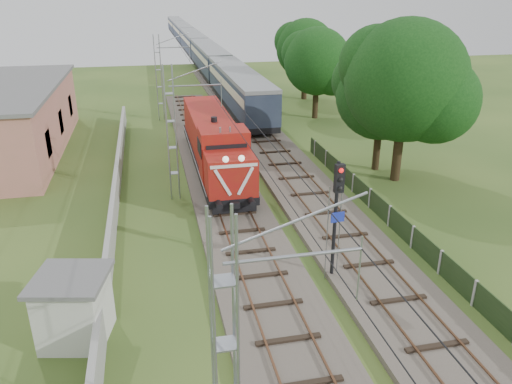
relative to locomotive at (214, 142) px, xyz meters
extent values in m
plane|color=#2E4C1C|center=(0.00, -16.07, -2.16)|extent=(140.00, 140.00, 0.00)
cube|color=#6B6054|center=(0.00, -9.07, -2.01)|extent=(4.20, 70.00, 0.30)
cube|color=black|center=(0.00, -9.07, -1.81)|extent=(2.40, 70.00, 0.10)
cube|color=brown|center=(-0.85, -9.07, -1.73)|extent=(0.08, 70.00, 0.05)
cube|color=brown|center=(0.85, -9.07, -1.73)|extent=(0.08, 70.00, 0.05)
cube|color=#6B6054|center=(5.00, 3.93, -2.01)|extent=(4.20, 80.00, 0.30)
cube|color=black|center=(5.00, 3.93, -1.81)|extent=(2.40, 80.00, 0.10)
cube|color=brown|center=(4.15, 3.93, -1.73)|extent=(0.08, 80.00, 0.05)
cube|color=brown|center=(5.85, 3.93, -1.73)|extent=(0.08, 80.00, 0.05)
cylinder|color=gray|center=(-1.50, -24.07, 4.64)|extent=(3.00, 0.08, 0.08)
cylinder|color=gray|center=(-1.50, -4.07, 4.64)|extent=(3.00, 0.08, 0.08)
cylinder|color=gray|center=(-1.50, 15.93, 4.64)|extent=(3.00, 0.08, 0.08)
cylinder|color=black|center=(0.00, -4.07, 3.34)|extent=(0.03, 70.00, 0.03)
cylinder|color=black|center=(0.00, -4.07, 4.64)|extent=(0.03, 70.00, 0.03)
cube|color=#9E9E99|center=(-6.50, -4.07, -1.41)|extent=(0.25, 40.00, 1.50)
cube|color=#BE6E66|center=(-15.00, 7.93, 0.34)|extent=(8.00, 20.00, 5.00)
cube|color=black|center=(-11.05, 1.93, 0.04)|extent=(0.10, 1.60, 1.80)
cube|color=black|center=(-11.05, 7.93, 0.04)|extent=(0.10, 1.60, 1.80)
cube|color=black|center=(-11.05, 13.93, 0.04)|extent=(0.10, 1.60, 1.80)
cube|color=black|center=(8.00, -13.07, -1.56)|extent=(0.05, 32.00, 1.15)
cube|color=#9E9E99|center=(8.00, 1.93, -1.56)|extent=(0.12, 0.12, 1.20)
cube|color=black|center=(0.00, 0.12, -1.18)|extent=(2.86, 16.20, 0.48)
cube|color=black|center=(0.00, -5.12, -1.47)|extent=(2.10, 3.43, 0.48)
cube|color=black|center=(0.00, 5.36, -1.47)|extent=(2.10, 3.43, 0.48)
cube|color=black|center=(0.00, -7.89, -1.56)|extent=(2.48, 0.24, 0.33)
cube|color=maroon|center=(0.00, -6.79, 0.15)|extent=(2.76, 2.38, 2.19)
sphere|color=white|center=(-0.43, -7.94, 1.39)|extent=(0.34, 0.34, 0.34)
sphere|color=white|center=(0.43, -7.94, 1.39)|extent=(0.34, 0.34, 0.34)
cube|color=silver|center=(-0.62, -8.00, 0.10)|extent=(0.96, 0.06, 1.60)
cube|color=silver|center=(0.62, -8.00, 0.10)|extent=(0.96, 0.06, 1.60)
cube|color=silver|center=(0.00, -8.00, 1.01)|extent=(2.57, 0.06, 0.17)
cube|color=maroon|center=(0.00, -4.46, 0.58)|extent=(2.86, 2.29, 3.05)
cube|color=black|center=(0.00, -5.62, 1.06)|extent=(2.38, 0.06, 0.86)
cube|color=maroon|center=(0.00, 2.45, 0.29)|extent=(2.67, 11.53, 2.48)
cylinder|color=black|center=(0.00, -0.45, 1.68)|extent=(0.42, 0.42, 0.38)
cylinder|color=gray|center=(-0.29, -5.22, 2.25)|extent=(0.11, 0.11, 0.33)
cylinder|color=gray|center=(0.29, -5.22, 2.25)|extent=(0.11, 0.11, 0.33)
cube|color=black|center=(5.00, 17.66, -1.25)|extent=(2.97, 22.50, 0.51)
cube|color=#2F3A4F|center=(5.00, 17.66, 0.39)|extent=(3.07, 22.50, 2.76)
cube|color=beige|center=(5.00, 17.66, 0.90)|extent=(3.11, 21.60, 0.77)
cube|color=gray|center=(5.00, 17.66, 1.92)|extent=(3.12, 22.50, 0.36)
cube|color=black|center=(5.00, 41.18, -1.25)|extent=(2.97, 22.50, 0.51)
cube|color=#2F3A4F|center=(5.00, 41.18, 0.39)|extent=(3.07, 22.50, 2.76)
cube|color=beige|center=(5.00, 41.18, 0.90)|extent=(3.11, 21.60, 0.77)
cube|color=gray|center=(5.00, 41.18, 1.92)|extent=(3.12, 22.50, 0.36)
cube|color=black|center=(5.00, 64.71, -1.25)|extent=(2.97, 22.50, 0.51)
cube|color=#2F3A4F|center=(5.00, 64.71, 0.39)|extent=(3.07, 22.50, 2.76)
cube|color=beige|center=(5.00, 64.71, 0.90)|extent=(3.11, 21.60, 0.77)
cube|color=gray|center=(5.00, 64.71, 1.92)|extent=(3.12, 22.50, 0.36)
cube|color=black|center=(5.00, 88.23, -1.25)|extent=(2.97, 22.50, 0.51)
cube|color=#2F3A4F|center=(5.00, 88.23, 0.39)|extent=(3.07, 22.50, 2.76)
cube|color=beige|center=(5.00, 88.23, 0.90)|extent=(3.11, 21.60, 0.77)
cube|color=gray|center=(5.00, 88.23, 1.92)|extent=(3.12, 22.50, 0.36)
cube|color=black|center=(5.00, 111.76, -1.25)|extent=(2.97, 22.50, 0.51)
cube|color=#2F3A4F|center=(5.00, 111.76, 0.39)|extent=(3.07, 22.50, 2.76)
cube|color=beige|center=(5.00, 111.76, 0.90)|extent=(3.11, 21.60, 0.77)
cube|color=gray|center=(5.00, 111.76, 1.92)|extent=(3.12, 22.50, 0.36)
cylinder|color=black|center=(3.11, -14.92, 0.59)|extent=(0.15, 0.15, 5.49)
cube|color=black|center=(3.11, -15.08, 2.67)|extent=(0.41, 0.28, 1.21)
sphere|color=red|center=(3.11, -15.21, 3.06)|extent=(0.20, 0.20, 0.20)
sphere|color=black|center=(3.11, -15.21, 2.67)|extent=(0.20, 0.20, 0.20)
sphere|color=black|center=(3.11, -15.21, 2.29)|extent=(0.20, 0.20, 0.20)
cube|color=#1A2A9F|center=(3.16, -15.05, 0.92)|extent=(0.61, 0.11, 0.44)
cube|color=beige|center=(-7.40, -16.73, -0.95)|extent=(2.62, 2.62, 2.42)
cube|color=#606060|center=(-7.40, -16.73, 0.37)|extent=(3.01, 3.01, 0.17)
cylinder|color=#362716|center=(11.60, -4.14, 0.18)|extent=(0.61, 0.61, 4.68)
sphere|color=black|center=(11.60, -4.14, 4.44)|extent=(7.66, 7.66, 7.66)
sphere|color=black|center=(13.13, -5.29, 3.38)|extent=(5.37, 5.37, 5.37)
sphere|color=black|center=(10.26, -2.80, 5.29)|extent=(4.98, 4.98, 4.98)
cylinder|color=#362716|center=(11.23, -1.88, -0.25)|extent=(0.49, 0.49, 3.81)
sphere|color=black|center=(11.23, -1.88, 3.21)|extent=(6.24, 6.24, 6.24)
sphere|color=black|center=(12.47, -2.82, 2.35)|extent=(4.37, 4.37, 4.37)
sphere|color=black|center=(10.13, -0.79, 3.91)|extent=(4.05, 4.05, 4.05)
cylinder|color=#362716|center=(11.87, 13.44, -0.21)|extent=(0.55, 0.55, 3.89)
sphere|color=black|center=(11.87, 13.44, 3.32)|extent=(6.37, 6.37, 6.37)
sphere|color=black|center=(13.14, 12.49, 2.44)|extent=(4.46, 4.46, 4.46)
sphere|color=black|center=(10.75, 14.56, 4.03)|extent=(4.14, 4.14, 4.14)
cylinder|color=#362716|center=(13.53, 22.37, -0.15)|extent=(0.62, 0.62, 4.01)
sphere|color=black|center=(13.53, 22.37, 3.49)|extent=(6.56, 6.56, 6.56)
sphere|color=black|center=(14.84, 21.38, 2.58)|extent=(4.59, 4.59, 4.59)
sphere|color=black|center=(12.38, 23.52, 4.22)|extent=(4.26, 4.26, 4.26)
camera|label=1|loc=(-4.21, -32.77, 9.81)|focal=35.00mm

